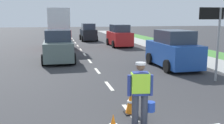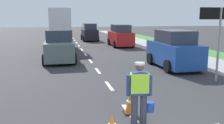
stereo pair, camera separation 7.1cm
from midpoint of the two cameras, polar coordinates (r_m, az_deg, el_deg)
The scene contains 12 objects.
ground_plane at distance 25.31m, azimuth -7.52°, elevation 3.76°, with size 96.00×96.00×0.00m, color #333335.
sidewalk_right at distance 17.06m, azimuth 20.79°, elevation 0.08°, with size 2.40×72.00×0.14m, color #9E9E99.
lane_center_line at distance 29.47m, azimuth -8.20°, elevation 4.65°, with size 0.14×46.40×0.01m.
road_worker at distance 6.56m, azimuth 6.71°, elevation -6.45°, with size 0.77×0.36×1.67m.
lane_direction_sign at distance 11.63m, azimuth 22.49°, elevation 7.49°, with size 1.16×0.11×3.20m.
traffic_cone_far at distance 7.45m, azimuth 4.36°, elevation -9.31°, with size 0.36×0.36×0.64m.
delivery_truck at distance 22.88m, azimuth -11.62°, elevation 7.01°, with size 2.16×4.60×3.54m.
car_outgoing_far at distance 30.37m, azimuth -5.06°, elevation 6.66°, with size 1.88×3.99×2.05m.
car_parked_curbside at distance 14.36m, azimuth 13.98°, elevation 2.57°, with size 1.98×4.02×2.09m.
car_parked_far at distance 24.38m, azimuth 2.02°, elevation 5.88°, with size 1.97×4.12×2.09m.
car_oncoming_third at distance 38.40m, azimuth -11.54°, elevation 7.22°, with size 1.91×4.39×2.02m.
car_oncoming_lead at distance 16.32m, azimuth -11.83°, elevation 3.40°, with size 2.00×3.99×2.01m.
Camera 2 is at (-1.99, -4.08, 2.80)m, focal length 40.21 mm.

